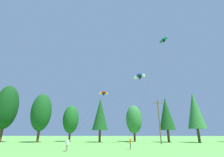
{
  "coord_description": "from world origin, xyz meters",
  "views": [
    {
      "loc": [
        3.49,
        -2.44,
        2.42
      ],
      "look_at": [
        2.64,
        20.88,
        10.09
      ],
      "focal_mm": 26.31,
      "sensor_mm": 36.0,
      "label": 1
    }
  ],
  "objects": [
    {
      "name": "utility_pole",
      "position": [
        12.73,
        35.77,
        4.99
      ],
      "size": [
        2.2,
        0.26,
        9.45
      ],
      "color": "brown",
      "rests_on": "ground_plane"
    },
    {
      "name": "parafoil_kite_high_blue_white",
      "position": [
        9.01,
        36.71,
        15.75
      ],
      "size": [
        14.27,
        17.04,
        15.02
      ],
      "color": "blue"
    },
    {
      "name": "treeline_tree_b",
      "position": [
        -26.77,
        41.14,
        9.01
      ],
      "size": [
        5.82,
        5.82,
        14.88
      ],
      "color": "#472D19",
      "rests_on": "ground_plane"
    },
    {
      "name": "treeline_tree_c",
      "position": [
        -16.96,
        41.08,
        7.55
      ],
      "size": [
        5.17,
        5.17,
        12.48
      ],
      "color": "#472D19",
      "rests_on": "ground_plane"
    },
    {
      "name": "kite_flyer_near",
      "position": [
        -3.41,
        20.98,
        1.0
      ],
      "size": [
        0.67,
        0.7,
        1.69
      ],
      "color": "gray",
      "rests_on": "ground_plane"
    },
    {
      "name": "treeline_tree_f",
      "position": [
        7.95,
        45.22,
        5.93
      ],
      "size": [
        4.44,
        4.44,
        9.79
      ],
      "color": "#472D19",
      "rests_on": "ground_plane"
    },
    {
      "name": "treeline_tree_a",
      "position": [
        -31.0,
        45.69,
        7.13
      ],
      "size": [
        4.98,
        4.98,
        11.77
      ],
      "color": "#472D19",
      "rests_on": "ground_plane"
    },
    {
      "name": "treeline_tree_h",
      "position": [
        23.58,
        41.66,
        7.98
      ],
      "size": [
        4.4,
        4.4,
        12.74
      ],
      "color": "#472D19",
      "rests_on": "ground_plane"
    },
    {
      "name": "treeline_tree_d",
      "position": [
        -10.12,
        45.55,
        6.02
      ],
      "size": [
        4.48,
        4.48,
        9.94
      ],
      "color": "#472D19",
      "rests_on": "ground_plane"
    },
    {
      "name": "kite_flyer_mid",
      "position": [
        5.29,
        24.2,
        1.0
      ],
      "size": [
        0.63,
        0.66,
        1.69
      ],
      "color": "#4C4C51",
      "rests_on": "ground_plane"
    },
    {
      "name": "parafoil_kite_mid_teal",
      "position": [
        15.79,
        36.05,
        25.59
      ],
      "size": [
        11.84,
        13.26,
        24.76
      ],
      "color": "teal"
    },
    {
      "name": "treeline_tree_e",
      "position": [
        -1.35,
        42.59,
        7.17
      ],
      "size": [
        4.12,
        4.12,
        11.45
      ],
      "color": "#472D19",
      "rests_on": "ground_plane"
    },
    {
      "name": "parafoil_kite_far_red_yellow",
      "position": [
        -0.07,
        37.5,
        11.63
      ],
      "size": [
        4.9,
        16.94,
        10.64
      ],
      "color": "red"
    },
    {
      "name": "treeline_tree_g",
      "position": [
        16.46,
        43.02,
        7.24
      ],
      "size": [
        4.14,
        4.14,
        11.55
      ],
      "color": "#472D19",
      "rests_on": "ground_plane"
    }
  ]
}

